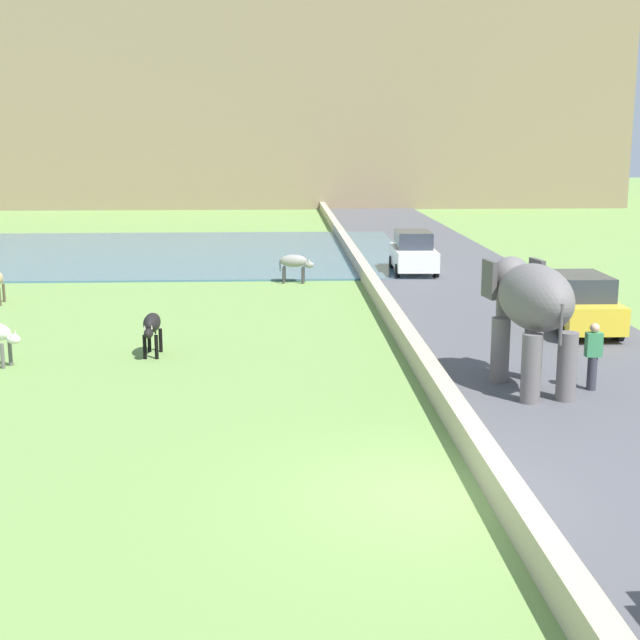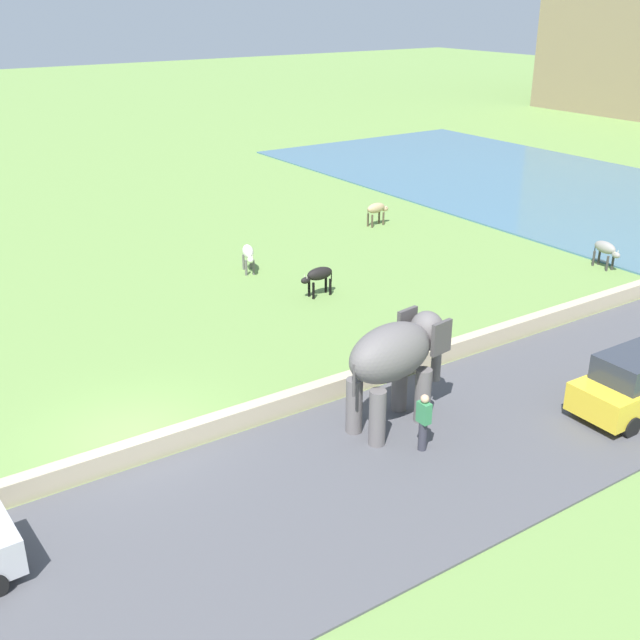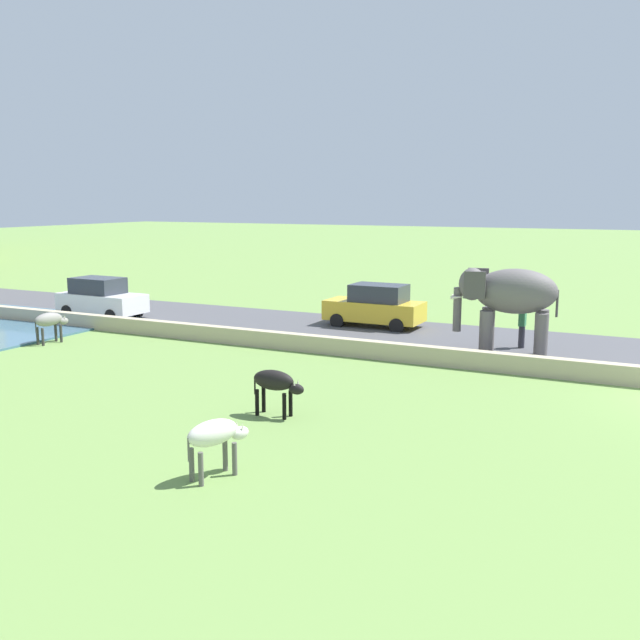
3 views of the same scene
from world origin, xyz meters
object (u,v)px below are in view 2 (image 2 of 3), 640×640
Objects in this scene: elephant at (396,357)px; cow_grey at (606,249)px; cow_tan at (377,209)px; car_yellow at (638,383)px; cow_white at (248,253)px; person_beside_elephant at (423,422)px; cow_black at (319,275)px.

elephant is 16.37m from cow_grey.
cow_grey is (10.53, 3.96, 0.00)m from cow_tan.
cow_tan is (-18.80, 5.57, -0.06)m from car_yellow.
car_yellow is 16.50m from cow_white.
cow_white is (-16.19, -3.17, -0.06)m from car_yellow.
person_beside_elephant is at bearing -9.52° from elephant.
cow_white is (-14.45, 3.06, -0.04)m from person_beside_elephant.
cow_white is at bearing -168.94° from car_yellow.
elephant reaches higher than cow_black.
elephant is 2.18× the size of person_beside_elephant.
elephant is 19.47m from cow_tan.
cow_grey and cow_white have the same top height.
cow_tan is at bearing -159.41° from cow_grey.
cow_tan is (-17.05, 11.80, -0.04)m from person_beside_elephant.
elephant is 13.37m from cow_white.
cow_black is (-9.14, 3.71, -1.20)m from elephant.
person_beside_elephant reaches higher than cow_tan.
cow_white is (-3.88, -0.89, 0.00)m from cow_black.
elephant is 2.52× the size of cow_tan.
person_beside_elephant is at bearing -34.70° from cow_tan.
elephant is at bearing -22.10° from cow_black.
cow_white is (-7.93, -12.70, 0.00)m from cow_grey.
car_yellow is at bearing -16.52° from cow_tan.
car_yellow is 2.88× the size of cow_black.
person_beside_elephant is 1.15× the size of cow_grey.
person_beside_elephant reaches higher than cow_grey.
car_yellow is 2.84× the size of cow_grey.
cow_grey is (-6.52, 15.76, -0.04)m from person_beside_elephant.
elephant reaches higher than person_beside_elephant.
person_beside_elephant is 14.77m from cow_white.
cow_black is at bearing -50.48° from cow_tan.
person_beside_elephant is 1.16× the size of cow_tan.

